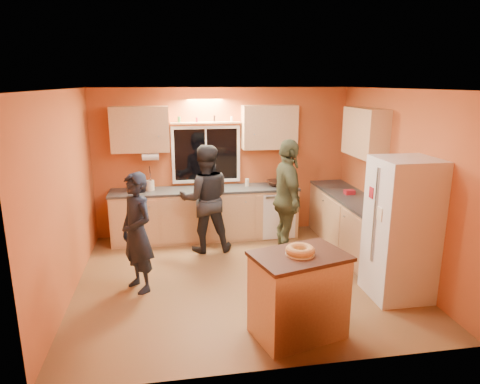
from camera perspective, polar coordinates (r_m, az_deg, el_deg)
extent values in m
plane|color=brown|center=(6.16, 0.24, -11.42)|extent=(4.50, 4.50, 0.00)
cube|color=#BD6030|center=(7.64, -2.29, 4.00)|extent=(4.50, 0.04, 2.60)
cube|color=#BD6030|center=(3.84, 5.36, -6.76)|extent=(4.50, 0.04, 2.60)
cube|color=#BD6030|center=(5.78, -22.29, -0.52)|extent=(0.04, 4.00, 2.60)
cube|color=#BD6030|center=(6.47, 20.29, 1.18)|extent=(0.04, 4.00, 2.60)
cube|color=white|center=(5.54, 0.27, 13.56)|extent=(4.50, 4.00, 0.02)
cube|color=black|center=(7.57, -4.55, 5.01)|extent=(1.10, 0.02, 0.90)
cube|color=white|center=(7.56, -4.54, 5.00)|extent=(1.20, 0.04, 1.00)
cube|color=tan|center=(7.35, -13.18, 8.13)|extent=(0.95, 0.33, 0.75)
cube|color=tan|center=(7.54, 3.93, 8.63)|extent=(0.95, 0.33, 0.75)
cube|color=tan|center=(6.99, 16.34, 7.63)|extent=(0.33, 1.00, 0.75)
cylinder|color=silver|center=(7.29, -11.85, 4.62)|extent=(0.27, 0.12, 0.12)
cube|color=tan|center=(7.53, -4.58, -3.03)|extent=(3.20, 0.60, 0.86)
cube|color=#282B2D|center=(7.41, -4.65, 0.29)|extent=(3.24, 0.62, 0.04)
cube|color=tan|center=(8.04, 11.97, -2.16)|extent=(0.60, 0.60, 0.86)
cube|color=#282B2D|center=(7.93, 12.14, 0.96)|extent=(0.62, 0.62, 0.04)
cube|color=tan|center=(7.00, 15.53, -4.91)|extent=(0.60, 1.80, 0.86)
cube|color=#282B2D|center=(6.87, 15.78, -1.36)|extent=(0.62, 1.84, 0.04)
cube|color=silver|center=(5.74, 20.71, -4.66)|extent=(0.72, 0.70, 1.80)
cube|color=tan|center=(4.77, 7.78, -13.60)|extent=(1.06, 0.84, 0.91)
cube|color=black|center=(4.57, 7.98, -8.46)|extent=(1.11, 0.89, 0.04)
torus|color=tan|center=(4.55, 8.01, -7.70)|extent=(0.31, 0.31, 0.09)
imported|color=black|center=(5.72, -13.56, -5.30)|extent=(0.64, 0.69, 1.59)
imported|color=black|center=(6.88, -4.65, -0.91)|extent=(0.85, 0.67, 1.74)
imported|color=#383D27|center=(6.64, 6.37, -0.98)|extent=(0.49, 1.10, 1.86)
imported|color=black|center=(7.62, 5.06, 1.19)|extent=(0.41, 0.41, 0.09)
cylinder|color=beige|center=(7.41, -11.89, 0.87)|extent=(0.14, 0.14, 0.17)
imported|color=gray|center=(6.16, 19.24, -1.69)|extent=(0.35, 0.33, 0.32)
cube|color=maroon|center=(7.23, 14.39, -0.02)|extent=(0.16, 0.12, 0.07)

